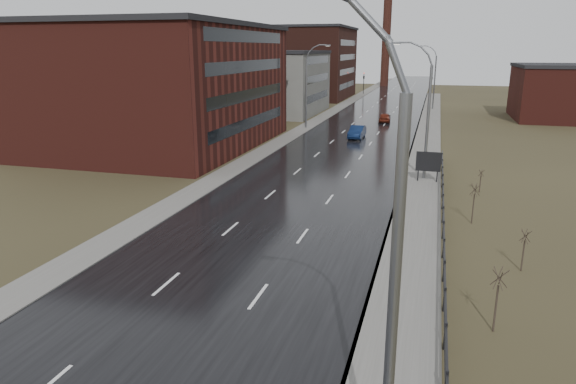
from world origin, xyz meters
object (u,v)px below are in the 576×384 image
Objects in this scene: car_near at (357,132)px; car_far at (385,118)px; streetlight_main at (378,287)px; billboard at (428,163)px.

car_near reaches higher than car_far.
car_near is 15.62m from car_far.
car_far is (1.87, 15.51, -0.05)m from car_near.
streetlight_main is 2.87× the size of car_far.
billboard is 0.63× the size of car_far.
billboard is 0.57× the size of car_near.
streetlight_main reaches higher than car_far.
billboard reaches higher than car_near.
billboard is at bearing 97.71° from car_far.
streetlight_main is at bearing -79.97° from car_near.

